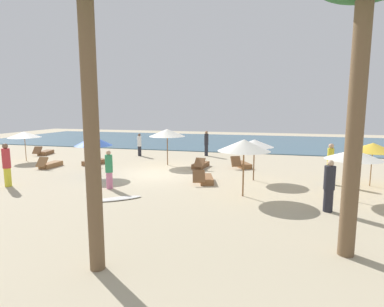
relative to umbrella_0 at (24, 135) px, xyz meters
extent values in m
plane|color=#BCAD8E|center=(9.86, -1.81, -1.76)|extent=(60.00, 60.00, 0.00)
cube|color=#3D6075|center=(9.86, 15.19, -1.73)|extent=(48.00, 16.00, 0.06)
cylinder|color=olive|center=(0.00, 0.00, -0.81)|extent=(0.05, 0.05, 1.90)
cone|color=white|center=(0.00, 0.00, 0.00)|extent=(2.06, 2.06, 0.37)
cylinder|color=brown|center=(9.69, 1.01, -0.67)|extent=(0.06, 0.06, 2.19)
cone|color=silver|center=(9.69, 1.01, 0.25)|extent=(2.22, 2.22, 0.45)
cylinder|color=brown|center=(7.09, -3.00, -0.74)|extent=(0.06, 0.06, 2.05)
cone|color=#3359B2|center=(7.09, -3.00, 0.09)|extent=(1.92, 1.92, 0.49)
cylinder|color=brown|center=(19.01, -4.28, -0.80)|extent=(0.05, 0.05, 1.93)
cone|color=silver|center=(19.01, -4.28, 0.03)|extent=(2.08, 2.08, 0.38)
cylinder|color=olive|center=(20.39, -1.56, -0.80)|extent=(0.04, 0.04, 1.93)
cone|color=gold|center=(20.39, -1.56, 0.01)|extent=(2.02, 2.02, 0.41)
cylinder|color=brown|center=(15.16, -1.81, -0.78)|extent=(0.06, 0.06, 1.97)
cone|color=white|center=(15.16, -1.81, 0.08)|extent=(1.85, 1.85, 0.35)
cylinder|color=brown|center=(14.94, -4.74, -0.64)|extent=(0.06, 0.06, 2.26)
cone|color=silver|center=(14.94, -4.74, 0.31)|extent=(2.09, 2.09, 0.46)
cube|color=brown|center=(11.88, 0.74, -1.62)|extent=(0.80, 1.57, 0.28)
cube|color=brown|center=(11.98, 0.04, -1.35)|extent=(0.63, 0.57, 0.52)
cube|color=brown|center=(14.29, 1.49, -1.62)|extent=(1.24, 1.61, 0.28)
cube|color=brown|center=(13.96, 0.87, -1.32)|extent=(0.68, 0.60, 0.60)
cube|color=brown|center=(12.99, -2.80, -1.62)|extent=(1.00, 1.61, 0.28)
cube|color=brown|center=(12.80, -3.47, -1.35)|extent=(0.68, 0.63, 0.53)
cube|color=brown|center=(5.20, -0.03, -1.62)|extent=(1.07, 1.61, 0.28)
cube|color=brown|center=(5.44, -0.69, -1.35)|extent=(0.71, 0.66, 0.52)
cube|color=brown|center=(-0.75, 2.78, -1.62)|extent=(0.95, 1.60, 0.28)
cube|color=brown|center=(-0.92, 2.10, -1.35)|extent=(0.68, 0.64, 0.51)
cube|color=olive|center=(3.15, -1.46, -1.62)|extent=(0.66, 1.52, 0.28)
cube|color=olive|center=(3.12, -2.16, -1.34)|extent=(0.59, 0.48, 0.55)
cylinder|color=#26262D|center=(11.22, 5.32, -1.36)|extent=(0.36, 0.36, 0.80)
cylinder|color=#26262D|center=(11.22, 5.32, -0.55)|extent=(0.42, 0.42, 0.83)
sphere|color=#A37556|center=(11.22, 5.32, -0.03)|extent=(0.23, 0.23, 0.23)
cylinder|color=yellow|center=(4.47, -5.91, -1.34)|extent=(0.40, 0.40, 0.85)
cylinder|color=#BF3338|center=(4.47, -5.91, -0.47)|extent=(0.47, 0.47, 0.89)
sphere|color=brown|center=(4.47, -5.91, 0.08)|extent=(0.24, 0.24, 0.24)
cylinder|color=#D17299|center=(9.12, -5.06, -1.40)|extent=(0.30, 0.30, 0.74)
cylinder|color=#338C59|center=(9.12, -5.06, -0.64)|extent=(0.36, 0.36, 0.77)
sphere|color=tan|center=(9.12, -5.06, -0.16)|extent=(0.21, 0.21, 0.21)
cylinder|color=#26262D|center=(17.96, -5.88, -1.37)|extent=(0.40, 0.40, 0.78)
cylinder|color=#26262D|center=(17.96, -5.88, -0.58)|extent=(0.47, 0.47, 0.81)
sphere|color=beige|center=(17.96, -5.88, -0.07)|extent=(0.22, 0.22, 0.22)
cylinder|color=#26262D|center=(6.47, 3.97, -1.41)|extent=(0.35, 0.35, 0.72)
cylinder|color=white|center=(6.47, 3.97, -0.67)|extent=(0.41, 0.41, 0.75)
sphere|color=brown|center=(6.47, 3.97, -0.20)|extent=(0.20, 0.20, 0.20)
cylinder|color=#2D4C8C|center=(18.64, -1.67, -1.35)|extent=(0.29, 0.29, 0.83)
cylinder|color=yellow|center=(18.64, -1.67, -0.51)|extent=(0.35, 0.35, 0.86)
sphere|color=tan|center=(18.64, -1.67, 0.03)|extent=(0.23, 0.23, 0.23)
cylinder|color=brown|center=(17.88, -9.22, 1.28)|extent=(0.38, 0.38, 6.09)
cylinder|color=brown|center=(12.40, -11.36, 1.30)|extent=(0.33, 0.33, 6.13)
ellipsoid|color=silver|center=(10.25, -6.49, -1.73)|extent=(1.80, 1.53, 0.07)
camera|label=1|loc=(16.10, -17.10, 1.79)|focal=29.19mm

